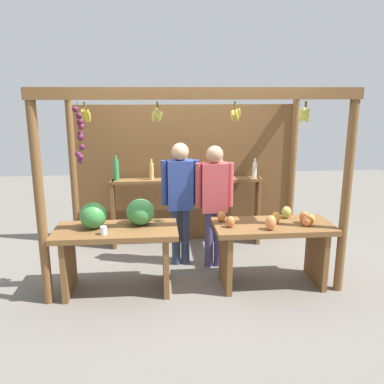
% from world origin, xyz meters
% --- Properties ---
extents(ground_plane, '(12.00, 12.00, 0.00)m').
position_xyz_m(ground_plane, '(0.00, 0.00, 0.00)').
color(ground_plane, slate).
rests_on(ground_plane, ground).
extents(market_stall, '(3.36, 1.88, 2.26)m').
position_xyz_m(market_stall, '(-0.01, 0.41, 1.31)').
color(market_stall, brown).
rests_on(market_stall, ground).
extents(fruit_counter_left, '(1.36, 0.64, 1.04)m').
position_xyz_m(fruit_counter_left, '(-0.88, -0.63, 0.66)').
color(fruit_counter_left, brown).
rests_on(fruit_counter_left, ground).
extents(fruit_counter_right, '(1.36, 0.64, 0.91)m').
position_xyz_m(fruit_counter_right, '(0.90, -0.67, 0.57)').
color(fruit_counter_right, brown).
rests_on(fruit_counter_right, ground).
extents(bottle_shelf_unit, '(2.16, 0.22, 1.35)m').
position_xyz_m(bottle_shelf_unit, '(-0.01, 0.66, 0.79)').
color(bottle_shelf_unit, brown).
rests_on(bottle_shelf_unit, ground).
extents(vendor_man, '(0.48, 0.22, 1.60)m').
position_xyz_m(vendor_man, '(-0.13, -0.00, 0.96)').
color(vendor_man, '#303C5A').
rests_on(vendor_man, ground).
extents(vendor_woman, '(0.48, 0.21, 1.57)m').
position_xyz_m(vendor_woman, '(0.29, -0.10, 0.94)').
color(vendor_woman, '#464172').
rests_on(vendor_woman, ground).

